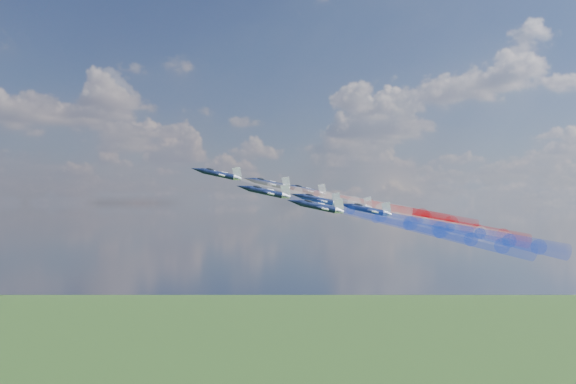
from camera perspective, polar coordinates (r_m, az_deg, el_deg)
jet_lead at (r=180.73m, az=-5.73°, el=1.48°), size 17.67×17.22×7.50m
trail_lead at (r=181.47m, az=3.17°, el=-0.42°), size 38.91×31.08×14.31m
jet_inner_left at (r=167.67m, az=-1.83°, el=0.00°), size 17.67×17.22×7.50m
trail_inner_left at (r=170.63m, az=7.66°, el=-2.01°), size 38.91×31.08×14.31m
jet_inner_right at (r=191.66m, az=-1.59°, el=0.71°), size 17.67×17.22×7.50m
trail_inner_right at (r=194.36m, az=6.73°, el=-1.06°), size 38.91×31.08×14.31m
jet_outer_left at (r=158.32m, az=2.49°, el=-1.21°), size 17.67×17.22×7.50m
trail_outer_left at (r=163.60m, az=12.36°, el=-3.27°), size 38.91×31.08×14.31m
jet_center_third at (r=179.51m, az=2.48°, el=-0.63°), size 17.67×17.22×7.50m
trail_center_third at (r=184.44m, az=11.22°, el=-2.47°), size 38.91×31.08×14.31m
jet_outer_right at (r=200.87m, az=1.47°, el=0.15°), size 17.67×17.22×7.50m
trail_outer_right at (r=205.01m, az=9.33°, el=-1.53°), size 38.91×31.08×14.31m
jet_rear_left at (r=170.85m, az=6.53°, el=-1.45°), size 17.67×17.22×7.50m
trail_rear_left at (r=177.87m, az=15.52°, el=-3.32°), size 38.91×31.08×14.31m
jet_rear_right at (r=192.83m, az=5.20°, el=-0.94°), size 17.67×17.22×7.50m
trail_rear_right at (r=198.93m, az=13.25°, el=-2.64°), size 38.91×31.08×14.31m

